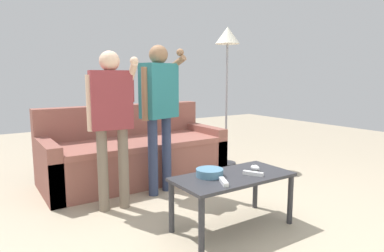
{
  "coord_description": "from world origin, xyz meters",
  "views": [
    {
      "loc": [
        -1.49,
        -1.95,
        1.21
      ],
      "look_at": [
        0.12,
        0.48,
        0.77
      ],
      "focal_mm": 31.2,
      "sensor_mm": 36.0,
      "label": 1
    }
  ],
  "objects_px": {
    "coffee_table": "(233,183)",
    "player_center": "(159,102)",
    "snack_bowl": "(210,173)",
    "couch": "(134,154)",
    "game_remote_wand_far": "(224,182)",
    "floor_lamp": "(227,47)",
    "game_remote_wand_near": "(253,173)",
    "game_remote_nunchuk": "(255,168)",
    "player_left": "(111,112)"
  },
  "relations": [
    {
      "from": "game_remote_wand_near",
      "to": "game_remote_wand_far",
      "type": "bearing_deg",
      "value": -173.62
    },
    {
      "from": "snack_bowl",
      "to": "game_remote_wand_far",
      "type": "distance_m",
      "value": 0.21
    },
    {
      "from": "coffee_table",
      "to": "snack_bowl",
      "type": "bearing_deg",
      "value": 154.96
    },
    {
      "from": "player_left",
      "to": "game_remote_wand_far",
      "type": "xyz_separation_m",
      "value": [
        0.46,
        -1.02,
        -0.45
      ]
    },
    {
      "from": "coffee_table",
      "to": "snack_bowl",
      "type": "xyz_separation_m",
      "value": [
        -0.17,
        0.08,
        0.09
      ]
    },
    {
      "from": "floor_lamp",
      "to": "game_remote_wand_far",
      "type": "xyz_separation_m",
      "value": [
        -1.41,
        -1.7,
        -1.15
      ]
    },
    {
      "from": "game_remote_wand_near",
      "to": "snack_bowl",
      "type": "bearing_deg",
      "value": 151.07
    },
    {
      "from": "snack_bowl",
      "to": "game_remote_nunchuk",
      "type": "distance_m",
      "value": 0.42
    },
    {
      "from": "couch",
      "to": "game_remote_nunchuk",
      "type": "distance_m",
      "value": 1.7
    },
    {
      "from": "player_left",
      "to": "game_remote_wand_far",
      "type": "height_order",
      "value": "player_left"
    },
    {
      "from": "couch",
      "to": "player_left",
      "type": "height_order",
      "value": "player_left"
    },
    {
      "from": "coffee_table",
      "to": "game_remote_nunchuk",
      "type": "distance_m",
      "value": 0.25
    },
    {
      "from": "couch",
      "to": "game_remote_wand_near",
      "type": "xyz_separation_m",
      "value": [
        0.26,
        -1.74,
        0.15
      ]
    },
    {
      "from": "player_center",
      "to": "game_remote_wand_far",
      "type": "height_order",
      "value": "player_center"
    },
    {
      "from": "floor_lamp",
      "to": "game_remote_wand_near",
      "type": "xyz_separation_m",
      "value": [
        -1.08,
        -1.66,
        -1.15
      ]
    },
    {
      "from": "coffee_table",
      "to": "game_remote_nunchuk",
      "type": "bearing_deg",
      "value": 0.25
    },
    {
      "from": "game_remote_wand_near",
      "to": "game_remote_nunchuk",
      "type": "bearing_deg",
      "value": 39.76
    },
    {
      "from": "couch",
      "to": "game_remote_wand_near",
      "type": "relative_size",
      "value": 13.05
    },
    {
      "from": "game_remote_wand_far",
      "to": "snack_bowl",
      "type": "bearing_deg",
      "value": 83.35
    },
    {
      "from": "floor_lamp",
      "to": "game_remote_wand_near",
      "type": "relative_size",
      "value": 11.73
    },
    {
      "from": "floor_lamp",
      "to": "game_remote_wand_far",
      "type": "height_order",
      "value": "floor_lamp"
    },
    {
      "from": "game_remote_nunchuk",
      "to": "game_remote_wand_near",
      "type": "distance_m",
      "value": 0.14
    },
    {
      "from": "game_remote_wand_near",
      "to": "player_left",
      "type": "bearing_deg",
      "value": 128.62
    },
    {
      "from": "couch",
      "to": "snack_bowl",
      "type": "relative_size",
      "value": 9.64
    },
    {
      "from": "game_remote_nunchuk",
      "to": "player_left",
      "type": "relative_size",
      "value": 0.06
    },
    {
      "from": "coffee_table",
      "to": "player_left",
      "type": "relative_size",
      "value": 0.67
    },
    {
      "from": "player_center",
      "to": "game_remote_wand_far",
      "type": "bearing_deg",
      "value": -94.95
    },
    {
      "from": "floor_lamp",
      "to": "player_center",
      "type": "relative_size",
      "value": 1.22
    },
    {
      "from": "couch",
      "to": "floor_lamp",
      "type": "bearing_deg",
      "value": -3.29
    },
    {
      "from": "couch",
      "to": "snack_bowl",
      "type": "bearing_deg",
      "value": -91.64
    },
    {
      "from": "player_center",
      "to": "game_remote_nunchuk",
      "type": "bearing_deg",
      "value": -72.41
    },
    {
      "from": "couch",
      "to": "game_remote_wand_far",
      "type": "bearing_deg",
      "value": -92.22
    },
    {
      "from": "player_center",
      "to": "floor_lamp",
      "type": "bearing_deg",
      "value": 21.94
    },
    {
      "from": "couch",
      "to": "game_remote_wand_far",
      "type": "height_order",
      "value": "couch"
    },
    {
      "from": "coffee_table",
      "to": "player_center",
      "type": "height_order",
      "value": "player_center"
    },
    {
      "from": "floor_lamp",
      "to": "game_remote_wand_near",
      "type": "distance_m",
      "value": 2.29
    },
    {
      "from": "player_center",
      "to": "player_left",
      "type": "bearing_deg",
      "value": -164.72
    },
    {
      "from": "coffee_table",
      "to": "game_remote_wand_far",
      "type": "relative_size",
      "value": 5.99
    },
    {
      "from": "coffee_table",
      "to": "player_left",
      "type": "height_order",
      "value": "player_left"
    },
    {
      "from": "snack_bowl",
      "to": "floor_lamp",
      "type": "xyz_separation_m",
      "value": [
        1.39,
        1.49,
        1.13
      ]
    },
    {
      "from": "game_remote_nunchuk",
      "to": "game_remote_wand_far",
      "type": "distance_m",
      "value": 0.45
    },
    {
      "from": "snack_bowl",
      "to": "player_center",
      "type": "height_order",
      "value": "player_center"
    },
    {
      "from": "coffee_table",
      "to": "snack_bowl",
      "type": "relative_size",
      "value": 4.48
    },
    {
      "from": "player_center",
      "to": "game_remote_wand_far",
      "type": "distance_m",
      "value": 1.28
    },
    {
      "from": "game_remote_wand_near",
      "to": "couch",
      "type": "bearing_deg",
      "value": 98.44
    },
    {
      "from": "snack_bowl",
      "to": "game_remote_wand_near",
      "type": "distance_m",
      "value": 0.35
    },
    {
      "from": "snack_bowl",
      "to": "player_center",
      "type": "bearing_deg",
      "value": 85.41
    },
    {
      "from": "snack_bowl",
      "to": "game_remote_wand_near",
      "type": "height_order",
      "value": "snack_bowl"
    },
    {
      "from": "couch",
      "to": "player_left",
      "type": "xyz_separation_m",
      "value": [
        -0.53,
        -0.76,
        0.6
      ]
    },
    {
      "from": "couch",
      "to": "floor_lamp",
      "type": "relative_size",
      "value": 1.11
    }
  ]
}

